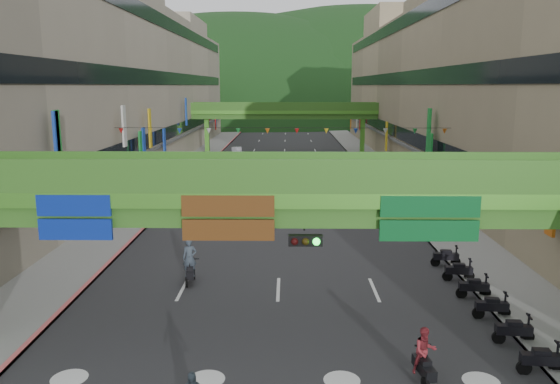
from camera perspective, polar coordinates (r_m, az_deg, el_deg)
road_slab at (r=62.92m, az=0.40°, el=2.48°), size 18.00×140.00×0.02m
sidewalk_left at (r=63.93m, az=-9.52°, el=2.52°), size 4.00×140.00×0.15m
sidewalk_right at (r=63.79m, az=10.34°, el=2.47°), size 4.00×140.00×0.15m
curb_left at (r=63.62m, az=-7.83°, el=2.54°), size 0.20×140.00×0.18m
curb_right at (r=63.50m, az=8.64°, el=2.50°), size 0.20×140.00×0.18m
building_row_left at (r=65.15m, az=-16.79°, el=10.65°), size 12.80×95.00×19.00m
building_row_right at (r=64.91m, az=17.67°, el=10.60°), size 12.80×95.00×19.00m
overpass_near at (r=18.09m, az=2.41°, el=-2.38°), size 28.00×12.27×7.10m
overpass_far at (r=77.31m, az=0.48°, el=8.10°), size 28.00×2.20×7.10m
hill_left at (r=173.15m, az=-4.37°, el=7.92°), size 168.00×140.00×112.00m
hill_right at (r=194.00m, az=8.14°, el=8.18°), size 208.00×176.00×128.00m
bunting_string at (r=42.35m, az=0.22°, el=6.39°), size 26.00×0.36×0.47m
scooter_rider_near at (r=26.79m, az=-9.41°, el=-7.26°), size 0.74×1.60×2.21m
scooter_rider_mid at (r=18.70m, az=14.88°, el=-16.17°), size 0.83×1.60×1.90m
scooter_rider_far at (r=41.86m, az=-4.81°, el=-0.41°), size 0.92×1.60×2.16m
parked_scooter_row at (r=25.35m, az=20.39°, el=-10.18°), size 1.60×11.55×1.08m
car_silver at (r=73.76m, az=-4.56°, el=4.21°), size 1.76×4.01×1.28m
car_yellow at (r=58.76m, az=-0.55°, el=2.55°), size 1.73×4.19×1.42m
pedestrian_red at (r=43.35m, az=13.27°, el=-0.68°), size 0.92×0.80×1.61m
pedestrian_blue at (r=54.22m, az=13.33°, el=1.57°), size 0.70×0.46×1.49m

